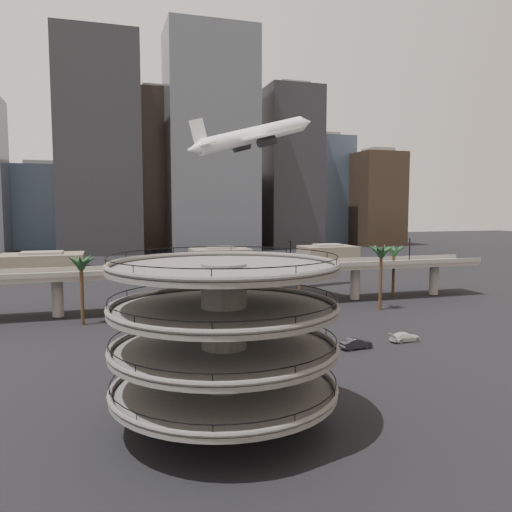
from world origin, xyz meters
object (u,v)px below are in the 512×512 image
object	(u,v)px
overpass	(219,274)
airborne_jet	(253,136)
car_a	(310,360)
car_c	(405,337)
parking_ramp	(224,329)
car_b	(356,344)

from	to	relation	value
overpass	airborne_jet	size ratio (longest dim) A/B	3.54
car_a	car_c	world-z (taller)	car_c
parking_ramp	car_a	world-z (taller)	parking_ramp
parking_ramp	airborne_jet	size ratio (longest dim) A/B	0.60
overpass	car_b	world-z (taller)	overpass
overpass	airborne_jet	xyz separation A→B (m)	(12.35, 15.64, 32.16)
airborne_jet	car_c	xyz separation A→B (m)	(10.03, -52.29, -38.75)
parking_ramp	car_a	size ratio (longest dim) A/B	5.21
parking_ramp	car_a	distance (m)	23.76
parking_ramp	car_b	size ratio (longest dim) A/B	4.38
parking_ramp	car_b	distance (m)	34.32
airborne_jet	car_a	world-z (taller)	airborne_jet
airborne_jet	car_b	world-z (taller)	airborne_jet
parking_ramp	overpass	distance (m)	60.46
car_b	car_c	bearing A→B (deg)	-86.19
car_a	overpass	bearing A→B (deg)	33.38
airborne_jet	parking_ramp	bearing A→B (deg)	-123.74
airborne_jet	car_c	distance (m)	65.85
parking_ramp	airborne_jet	distance (m)	84.23
parking_ramp	car_c	xyz separation A→B (m)	(35.38, 22.36, -9.08)
car_b	parking_ramp	bearing A→B (deg)	123.89
overpass	parking_ramp	bearing A→B (deg)	-102.43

